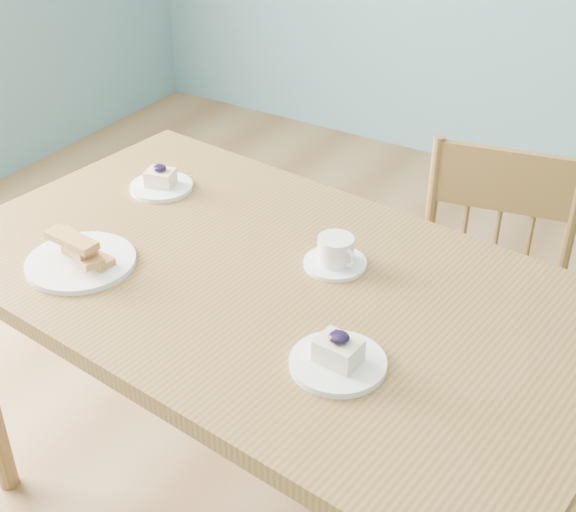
% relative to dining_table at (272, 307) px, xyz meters
% --- Properties ---
extents(room, '(5.01, 5.01, 2.71)m').
position_rel_dining_table_xyz_m(room, '(0.34, -0.18, 0.65)').
color(room, olive).
rests_on(room, ground).
extents(dining_table, '(1.54, 0.98, 0.78)m').
position_rel_dining_table_xyz_m(dining_table, '(0.00, 0.00, 0.00)').
color(dining_table, olive).
rests_on(dining_table, ground).
extents(dining_chair, '(0.47, 0.46, 0.88)m').
position_rel_dining_table_xyz_m(dining_chair, '(0.30, 0.56, -0.25)').
color(dining_chair, olive).
rests_on(dining_chair, ground).
extents(cheesecake_plate_near, '(0.18, 0.18, 0.08)m').
position_rel_dining_table_xyz_m(cheesecake_plate_near, '(0.26, -0.18, 0.10)').
color(cheesecake_plate_near, white).
rests_on(cheesecake_plate_near, dining_table).
extents(cheesecake_plate_far, '(0.16, 0.16, 0.07)m').
position_rel_dining_table_xyz_m(cheesecake_plate_far, '(-0.46, 0.19, 0.09)').
color(cheesecake_plate_far, white).
rests_on(cheesecake_plate_far, dining_table).
extents(coffee_cup, '(0.14, 0.14, 0.07)m').
position_rel_dining_table_xyz_m(coffee_cup, '(0.09, 0.11, 0.11)').
color(coffee_cup, white).
rests_on(coffee_cup, dining_table).
extents(biscotti_plate, '(0.24, 0.24, 0.08)m').
position_rel_dining_table_xyz_m(biscotti_plate, '(-0.38, -0.18, 0.10)').
color(biscotti_plate, white).
rests_on(biscotti_plate, dining_table).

